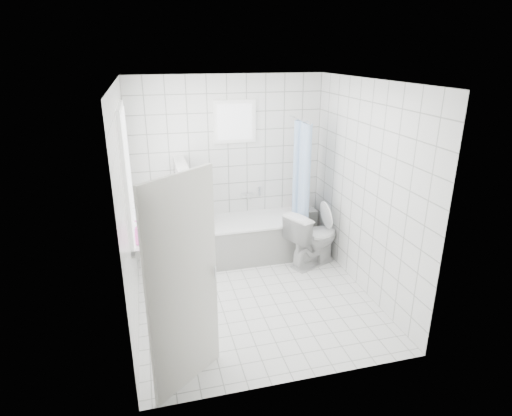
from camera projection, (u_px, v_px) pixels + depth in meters
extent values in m
plane|color=white|center=(254.00, 297.00, 5.35)|extent=(3.00, 3.00, 0.00)
plane|color=white|center=(254.00, 81.00, 4.44)|extent=(3.00, 3.00, 0.00)
cube|color=white|center=(228.00, 166.00, 6.25)|extent=(2.80, 0.02, 2.60)
cube|color=white|center=(299.00, 256.00, 3.53)|extent=(2.80, 0.02, 2.60)
cube|color=white|center=(127.00, 210.00, 4.56)|extent=(0.02, 3.00, 2.60)
cube|color=white|center=(365.00, 189.00, 5.23)|extent=(0.02, 3.00, 2.60)
cube|color=white|center=(129.00, 175.00, 4.74)|extent=(0.01, 0.90, 1.40)
cube|color=white|center=(235.00, 122.00, 6.01)|extent=(0.50, 0.01, 0.50)
cube|color=white|center=(140.00, 235.00, 5.01)|extent=(0.18, 1.02, 0.08)
cube|color=silver|center=(184.00, 286.00, 3.66)|extent=(0.65, 0.54, 2.00)
cube|color=white|center=(246.00, 239.00, 6.31)|extent=(1.63, 0.75, 0.55)
cube|color=white|center=(246.00, 221.00, 6.21)|extent=(1.65, 0.77, 0.03)
cube|color=white|center=(184.00, 216.00, 5.89)|extent=(0.15, 0.85, 1.50)
cube|color=white|center=(303.00, 226.00, 6.78)|extent=(0.40, 0.24, 0.55)
imported|color=white|center=(313.00, 238.00, 6.04)|extent=(0.91, 0.73, 0.81)
cylinder|color=silver|center=(300.00, 120.00, 5.87)|extent=(0.02, 0.80, 0.02)
cube|color=silver|center=(247.00, 195.00, 6.44)|extent=(0.18, 0.06, 0.06)
imported|color=#2C77C6|center=(139.00, 232.00, 4.77)|extent=(0.12, 0.12, 0.19)
imported|color=#FA61C5|center=(139.00, 233.00, 4.65)|extent=(0.15, 0.15, 0.27)
imported|color=white|center=(139.00, 214.00, 5.08)|extent=(0.18, 0.18, 0.33)
imported|color=white|center=(139.00, 226.00, 4.93)|extent=(0.15, 0.15, 0.18)
cylinder|color=#1719BA|center=(307.00, 202.00, 6.68)|extent=(0.06, 0.06, 0.23)
cylinder|color=#F21C49|center=(299.00, 204.00, 6.63)|extent=(0.06, 0.06, 0.22)
cylinder|color=green|center=(304.00, 205.00, 6.54)|extent=(0.06, 0.06, 0.23)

